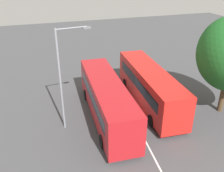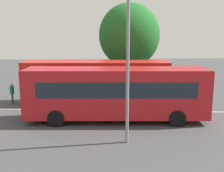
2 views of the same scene
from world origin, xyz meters
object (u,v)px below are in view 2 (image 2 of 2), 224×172
Objects in this scene: pedestrian at (12,92)px; street_lamp at (127,52)px; bus_far_left at (96,80)px; bus_center_left at (116,92)px; depot_tree at (129,35)px.

pedestrian is 11.74m from street_lamp.
bus_far_left and bus_center_left have the same top height.
pedestrian is at bearing 37.86° from street_lamp.
depot_tree is (-9.80, -5.21, 4.27)m from pedestrian.
pedestrian is 0.21× the size of street_lamp.
bus_center_left is 1.36× the size of depot_tree.
street_lamp is at bearing -62.44° from pedestrian.
street_lamp is at bearing 105.20° from bus_far_left.
street_lamp is 0.95× the size of depot_tree.
bus_far_left reaches higher than pedestrian.
bus_far_left is 8.34m from street_lamp.
bus_far_left is at bearing -18.78° from pedestrian.
bus_center_left is at bearing -48.41° from pedestrian.
bus_far_left is 4.61m from bus_center_left.
bus_far_left is 6.55m from pedestrian.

